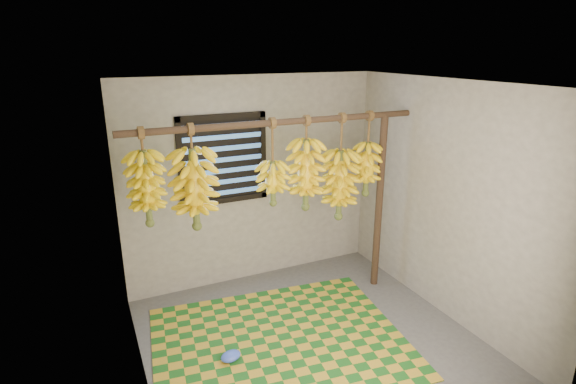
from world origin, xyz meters
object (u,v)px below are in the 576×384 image
plastic_bag (231,356)px  banana_bunch_a (147,188)px  woven_mat (280,341)px  banana_bunch_b (195,189)px  banana_bunch_d (306,175)px  banana_bunch_e (340,185)px  support_post (379,204)px  banana_bunch_c (273,183)px  banana_bunch_f (367,169)px

plastic_bag → banana_bunch_a: banana_bunch_a is taller
woven_mat → banana_bunch_b: size_ratio=2.38×
plastic_bag → banana_bunch_d: 1.85m
banana_bunch_d → woven_mat: bearing=-134.8°
banana_bunch_d → banana_bunch_e: bearing=0.0°
banana_bunch_a → banana_bunch_d: same height
banana_bunch_b → banana_bunch_d: size_ratio=1.02×
support_post → banana_bunch_d: size_ratio=2.08×
plastic_bag → banana_bunch_c: 1.64m
woven_mat → banana_bunch_e: (0.95, 0.55, 1.29)m
banana_bunch_e → support_post: bearing=0.0°
banana_bunch_c → banana_bunch_d: 0.36m
banana_bunch_c → banana_bunch_d: bearing=0.0°
plastic_bag → banana_bunch_b: bearing=98.0°
banana_bunch_b → banana_bunch_e: same height
support_post → banana_bunch_b: 2.11m
banana_bunch_a → plastic_bag: bearing=-50.5°
banana_bunch_a → banana_bunch_e: size_ratio=0.77×
banana_bunch_a → banana_bunch_e: 1.97m
banana_bunch_b → banana_bunch_d: bearing=0.0°
banana_bunch_e → banana_bunch_b: bearing=180.0°
woven_mat → banana_bunch_b: banana_bunch_b is taller
woven_mat → banana_bunch_a: banana_bunch_a is taller
banana_bunch_a → banana_bunch_c: (1.19, 0.00, -0.10)m
banana_bunch_a → banana_bunch_d: 1.55m
support_post → banana_bunch_f: size_ratio=2.19×
support_post → banana_bunch_f: 0.47m
banana_bunch_e → woven_mat: bearing=-150.0°
banana_bunch_a → banana_bunch_c: same height
banana_bunch_f → banana_bunch_a: bearing=180.0°
support_post → banana_bunch_f: bearing=180.0°
plastic_bag → banana_bunch_f: 2.34m
banana_bunch_a → support_post: bearing=0.0°
banana_bunch_d → banana_bunch_f: size_ratio=1.05×
banana_bunch_b → banana_bunch_e: bearing=0.0°
woven_mat → banana_bunch_c: (0.18, 0.55, 1.41)m
woven_mat → banana_bunch_f: banana_bunch_f is taller
woven_mat → plastic_bag: size_ratio=12.09×
support_post → plastic_bag: (-1.98, -0.61, -0.95)m
banana_bunch_b → banana_bunch_f: 1.87m
banana_bunch_b → banana_bunch_c: same height
banana_bunch_b → woven_mat: bearing=-42.7°
woven_mat → banana_bunch_a: 1.89m
banana_bunch_a → banana_bunch_f: bearing=0.0°
plastic_bag → banana_bunch_f: banana_bunch_f is taller
woven_mat → banana_bunch_a: bearing=151.5°
banana_bunch_a → banana_bunch_d: size_ratio=0.91×
banana_bunch_b → banana_bunch_f: (1.87, 0.00, -0.02)m
plastic_bag → banana_bunch_d: (1.05, 0.61, 1.40)m
support_post → plastic_bag: 2.28m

